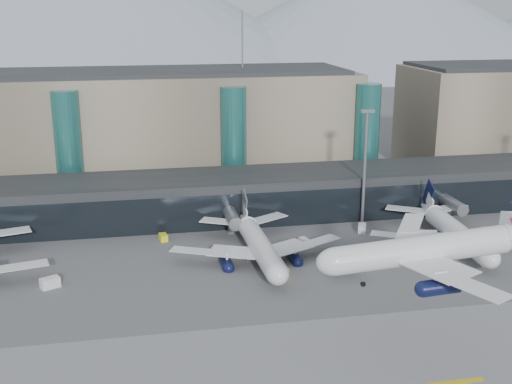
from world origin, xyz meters
The scene contains 15 objects.
ground centered at (0.00, 0.00, 0.00)m, with size 900.00×900.00×0.00m, color #515154.
concourse centered at (-0.02, 57.73, 4.97)m, with size 170.00×27.00×10.00m.
terminal_main centered at (-25.00, 90.00, 15.44)m, with size 130.00×30.00×31.00m.
teal_towers centered at (-14.99, 74.01, 14.01)m, with size 116.40×19.40×46.00m.
mountain_ridge centered at (15.97, 380.00, 45.74)m, with size 910.00×400.00×110.00m.
lightmast_mid centered at (30.00, 48.00, 14.42)m, with size 3.00×1.20×25.60m.
hero_jet centered at (19.43, -10.20, 17.86)m, with size 32.11×32.44×10.49m.
jet_parked_mid centered at (2.93, 32.44, 4.33)m, with size 35.58×34.52×11.46m.
jet_parked_right centered at (43.39, 32.45, 4.37)m, with size 35.84×35.05×11.55m.
veh_a centered at (-34.92, 25.17, 0.90)m, with size 3.20×1.80×1.80m, color silver.
veh_b centered at (-14.51, 44.94, 0.70)m, with size 2.42×1.49×1.40m, color yellow.
veh_c centered at (15.40, 23.38, 0.95)m, with size 3.44×1.81×1.91m, color #4E4E53.
veh_d centered at (27.93, 42.30, 0.85)m, with size 2.99×1.60×1.71m, color silver.
veh_g centered at (13.58, 36.80, 0.74)m, with size 2.54×1.48×1.48m, color silver.
veh_h centered at (4.86, 21.01, 0.93)m, with size 3.36×1.77×1.86m, color yellow.
Camera 1 is at (-19.01, -81.73, 46.77)m, focal length 45.00 mm.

